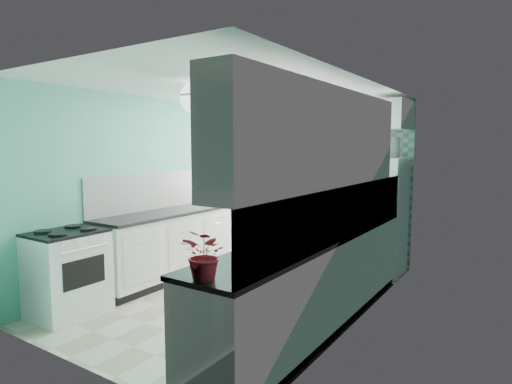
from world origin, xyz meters
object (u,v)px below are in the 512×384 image
Objects in this scene: stove at (68,272)px; fruit_bowl at (262,254)px; sink at (349,223)px; microwave at (379,147)px; potted_plant at (206,255)px; ceiling_light at (196,98)px; fridge at (377,216)px.

fruit_bowl reaches higher than stove.
sink is 2.23× the size of fruit_bowl.
microwave is (-0.09, 3.21, 0.84)m from fruit_bowl.
stove is at bearing 54.38° from microwave.
potted_plant is 0.67× the size of microwave.
ceiling_light is at bearing 152.95° from fruit_bowl.
ceiling_light is 3.19m from fridge.
sink reaches higher than potted_plant.
microwave is (-0.09, 3.90, 0.69)m from potted_plant.
fridge is 1.85× the size of stove.
stove is (-2.31, -3.37, -0.36)m from fridge.
stove is 1.59× the size of sink.
fruit_bowl is at bearing -92.51° from sink.
microwave is (1.11, 2.60, -0.51)m from ceiling_light.
fridge is at bearing 91.61° from fruit_bowl.
microwave is at bearing 91.60° from fruit_bowl.
fruit_bowl is (1.20, -0.61, -1.35)m from ceiling_light.
ceiling_light is 2.87m from microwave.
fridge is 4.10m from stove.
fridge is 2.94× the size of sink.
stove is 4.30m from microwave.
fruit_bowl is (0.09, -3.21, 0.14)m from fridge.
potted_plant is at bearing -87.90° from fridge.
ceiling_light is 1.01× the size of potted_plant.
stove is 2.54m from potted_plant.
sink is at bearing 46.70° from ceiling_light.
ceiling_light is at bearing -112.35° from fridge.
fridge is 1.33m from sink.
fruit_bowl is at bearing 1.67° from stove.
ceiling_light is 0.68× the size of microwave.
fridge is 6.57× the size of fruit_bowl.
stove is at bearing -176.22° from fruit_bowl.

